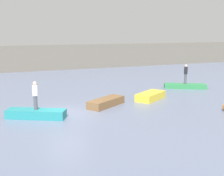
{
  "coord_description": "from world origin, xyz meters",
  "views": [
    {
      "loc": [
        -4.39,
        -18.05,
        5.16
      ],
      "look_at": [
        4.27,
        2.73,
        0.88
      ],
      "focal_mm": 48.04,
      "sensor_mm": 36.0,
      "label": 1
    }
  ],
  "objects_px": {
    "rowboat_brown": "(106,102)",
    "rowboat_yellow": "(151,96)",
    "rowboat_green": "(185,86)",
    "rowboat_teal": "(36,114)",
    "person_dark_shirt": "(186,73)",
    "person_white_shirt": "(35,94)"
  },
  "relations": [
    {
      "from": "rowboat_brown",
      "to": "rowboat_yellow",
      "type": "height_order",
      "value": "rowboat_yellow"
    },
    {
      "from": "rowboat_yellow",
      "to": "person_dark_shirt",
      "type": "xyz_separation_m",
      "value": [
        5.28,
        2.86,
        1.12
      ]
    },
    {
      "from": "rowboat_teal",
      "to": "person_white_shirt",
      "type": "relative_size",
      "value": 2.07
    },
    {
      "from": "rowboat_teal",
      "to": "person_dark_shirt",
      "type": "xyz_separation_m",
      "value": [
        14.16,
        4.57,
        1.13
      ]
    },
    {
      "from": "person_dark_shirt",
      "to": "person_white_shirt",
      "type": "xyz_separation_m",
      "value": [
        -14.16,
        -4.57,
        0.08
      ]
    },
    {
      "from": "rowboat_teal",
      "to": "rowboat_yellow",
      "type": "relative_size",
      "value": 1.28
    },
    {
      "from": "rowboat_teal",
      "to": "rowboat_brown",
      "type": "xyz_separation_m",
      "value": [
        4.98,
        1.12,
        0.0
      ]
    },
    {
      "from": "rowboat_teal",
      "to": "person_dark_shirt",
      "type": "distance_m",
      "value": 14.92
    },
    {
      "from": "rowboat_yellow",
      "to": "rowboat_teal",
      "type": "bearing_deg",
      "value": 158.05
    },
    {
      "from": "rowboat_green",
      "to": "rowboat_yellow",
      "type": "bearing_deg",
      "value": -122.72
    },
    {
      "from": "person_white_shirt",
      "to": "rowboat_teal",
      "type": "bearing_deg",
      "value": 7.13
    },
    {
      "from": "rowboat_green",
      "to": "person_white_shirt",
      "type": "height_order",
      "value": "person_white_shirt"
    },
    {
      "from": "rowboat_brown",
      "to": "person_dark_shirt",
      "type": "bearing_deg",
      "value": -11.97
    },
    {
      "from": "rowboat_brown",
      "to": "rowboat_teal",
      "type": "bearing_deg",
      "value": 160.18
    },
    {
      "from": "rowboat_yellow",
      "to": "rowboat_brown",
      "type": "bearing_deg",
      "value": 155.69
    },
    {
      "from": "person_white_shirt",
      "to": "rowboat_yellow",
      "type": "bearing_deg",
      "value": 10.91
    },
    {
      "from": "person_dark_shirt",
      "to": "person_white_shirt",
      "type": "relative_size",
      "value": 1.05
    },
    {
      "from": "rowboat_teal",
      "to": "rowboat_brown",
      "type": "distance_m",
      "value": 5.1
    },
    {
      "from": "person_dark_shirt",
      "to": "rowboat_yellow",
      "type": "bearing_deg",
      "value": -151.58
    },
    {
      "from": "rowboat_brown",
      "to": "rowboat_yellow",
      "type": "bearing_deg",
      "value": -23.99
    },
    {
      "from": "rowboat_yellow",
      "to": "rowboat_green",
      "type": "bearing_deg",
      "value": -4.45
    },
    {
      "from": "rowboat_brown",
      "to": "rowboat_green",
      "type": "relative_size",
      "value": 0.83
    }
  ]
}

